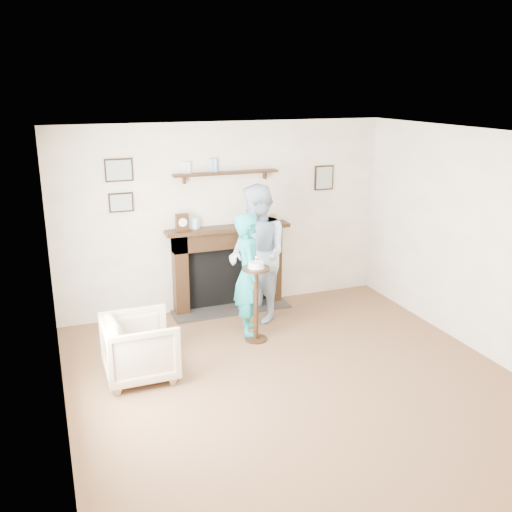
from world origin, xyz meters
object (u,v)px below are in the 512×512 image
(armchair, at_px, (142,376))
(man, at_px, (258,318))
(woman, at_px, (249,332))
(pedestal_table, at_px, (256,289))

(armchair, distance_m, man, 1.99)
(man, relative_size, woman, 1.17)
(armchair, height_order, pedestal_table, pedestal_table)
(pedestal_table, bearing_deg, man, 67.41)
(man, distance_m, pedestal_table, 0.93)
(woman, relative_size, pedestal_table, 1.45)
(man, height_order, pedestal_table, pedestal_table)
(man, bearing_deg, pedestal_table, -30.32)
(armchair, xyz_separation_m, pedestal_table, (1.44, 0.41, 0.64))
(man, bearing_deg, armchair, -66.58)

